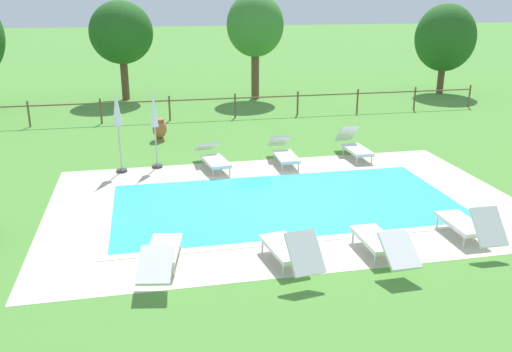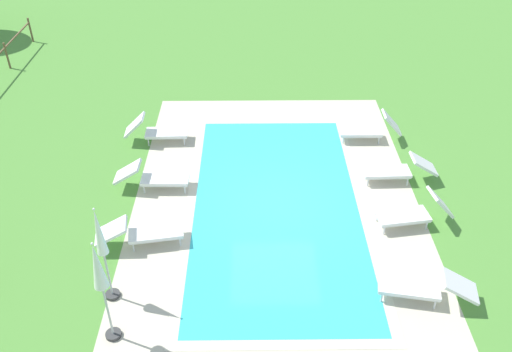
{
  "view_description": "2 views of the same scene",
  "coord_description": "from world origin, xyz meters",
  "px_view_note": "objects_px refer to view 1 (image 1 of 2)",
  "views": [
    {
      "loc": [
        -3.39,
        -12.57,
        5.1
      ],
      "look_at": [
        -0.66,
        0.5,
        0.6
      ],
      "focal_mm": 38.07,
      "sensor_mm": 36.0,
      "label": 1
    },
    {
      "loc": [
        -11.24,
        0.65,
        8.97
      ],
      "look_at": [
        0.51,
        0.53,
        0.6
      ],
      "focal_mm": 38.06,
      "sensor_mm": 36.0,
      "label": 2
    }
  ],
  "objects_px": {
    "patio_umbrella_closed_row_west": "(154,116)",
    "terracotta_urn_near_fence": "(160,129)",
    "sun_lounger_north_far": "(213,157)",
    "sun_lounger_north_end": "(469,225)",
    "tree_centre": "(445,38)",
    "sun_lounger_north_mid": "(290,249)",
    "tree_west_mid": "(121,33)",
    "sun_lounger_south_far": "(382,242)",
    "patio_umbrella_closed_row_mid_west": "(117,114)",
    "sun_lounger_south_mid": "(161,254)",
    "tree_east_mid": "(255,26)",
    "sun_lounger_north_near_steps": "(354,145)",
    "sun_lounger_south_near_corner": "(284,152)"
  },
  "relations": [
    {
      "from": "patio_umbrella_closed_row_west",
      "to": "tree_west_mid",
      "type": "relative_size",
      "value": 0.51
    },
    {
      "from": "sun_lounger_north_end",
      "to": "patio_umbrella_closed_row_mid_west",
      "type": "xyz_separation_m",
      "value": [
        -7.46,
        6.48,
        1.37
      ]
    },
    {
      "from": "sun_lounger_north_near_steps",
      "to": "tree_east_mid",
      "type": "bearing_deg",
      "value": 95.46
    },
    {
      "from": "sun_lounger_north_end",
      "to": "terracotta_urn_near_fence",
      "type": "height_order",
      "value": "sun_lounger_north_end"
    },
    {
      "from": "sun_lounger_north_near_steps",
      "to": "tree_west_mid",
      "type": "height_order",
      "value": "tree_west_mid"
    },
    {
      "from": "terracotta_urn_near_fence",
      "to": "sun_lounger_north_near_steps",
      "type": "bearing_deg",
      "value": -29.31
    },
    {
      "from": "sun_lounger_south_far",
      "to": "patio_umbrella_closed_row_west",
      "type": "bearing_deg",
      "value": 120.77
    },
    {
      "from": "sun_lounger_north_end",
      "to": "patio_umbrella_closed_row_west",
      "type": "height_order",
      "value": "patio_umbrella_closed_row_west"
    },
    {
      "from": "sun_lounger_south_mid",
      "to": "sun_lounger_north_end",
      "type": "bearing_deg",
      "value": -0.21
    },
    {
      "from": "sun_lounger_south_near_corner",
      "to": "tree_east_mid",
      "type": "relative_size",
      "value": 0.39
    },
    {
      "from": "sun_lounger_south_mid",
      "to": "sun_lounger_south_far",
      "type": "height_order",
      "value": "sun_lounger_south_far"
    },
    {
      "from": "terracotta_urn_near_fence",
      "to": "sun_lounger_south_near_corner",
      "type": "bearing_deg",
      "value": -44.9
    },
    {
      "from": "tree_west_mid",
      "to": "sun_lounger_south_mid",
      "type": "bearing_deg",
      "value": -86.88
    },
    {
      "from": "sun_lounger_south_far",
      "to": "sun_lounger_north_mid",
      "type": "bearing_deg",
      "value": 179.43
    },
    {
      "from": "sun_lounger_south_far",
      "to": "patio_umbrella_closed_row_west",
      "type": "height_order",
      "value": "patio_umbrella_closed_row_west"
    },
    {
      "from": "sun_lounger_south_near_corner",
      "to": "sun_lounger_south_mid",
      "type": "relative_size",
      "value": 0.95
    },
    {
      "from": "sun_lounger_north_mid",
      "to": "sun_lounger_south_far",
      "type": "distance_m",
      "value": 1.91
    },
    {
      "from": "sun_lounger_south_far",
      "to": "patio_umbrella_closed_row_mid_west",
      "type": "distance_m",
      "value": 8.77
    },
    {
      "from": "patio_umbrella_closed_row_mid_west",
      "to": "tree_west_mid",
      "type": "height_order",
      "value": "tree_west_mid"
    },
    {
      "from": "patio_umbrella_closed_row_mid_west",
      "to": "terracotta_urn_near_fence",
      "type": "distance_m",
      "value": 4.01
    },
    {
      "from": "patio_umbrella_closed_row_west",
      "to": "terracotta_urn_near_fence",
      "type": "relative_size",
      "value": 3.09
    },
    {
      "from": "terracotta_urn_near_fence",
      "to": "tree_west_mid",
      "type": "xyz_separation_m",
      "value": [
        -1.36,
        8.53,
        2.85
      ]
    },
    {
      "from": "sun_lounger_north_far",
      "to": "sun_lounger_south_far",
      "type": "bearing_deg",
      "value": -69.17
    },
    {
      "from": "terracotta_urn_near_fence",
      "to": "tree_centre",
      "type": "xyz_separation_m",
      "value": [
        15.16,
        6.94,
        2.47
      ]
    },
    {
      "from": "sun_lounger_south_far",
      "to": "tree_west_mid",
      "type": "relative_size",
      "value": 0.42
    },
    {
      "from": "patio_umbrella_closed_row_west",
      "to": "tree_centre",
      "type": "distance_m",
      "value": 18.54
    },
    {
      "from": "sun_lounger_north_mid",
      "to": "sun_lounger_north_end",
      "type": "height_order",
      "value": "sun_lounger_north_mid"
    },
    {
      "from": "patio_umbrella_closed_row_west",
      "to": "terracotta_urn_near_fence",
      "type": "xyz_separation_m",
      "value": [
        0.22,
        3.33,
        -1.18
      ]
    },
    {
      "from": "sun_lounger_north_far",
      "to": "sun_lounger_north_end",
      "type": "distance_m",
      "value": 7.85
    },
    {
      "from": "patio_umbrella_closed_row_west",
      "to": "terracotta_urn_near_fence",
      "type": "bearing_deg",
      "value": 86.19
    },
    {
      "from": "tree_centre",
      "to": "tree_west_mid",
      "type": "bearing_deg",
      "value": 174.53
    },
    {
      "from": "sun_lounger_south_near_corner",
      "to": "sun_lounger_north_near_steps",
      "type": "bearing_deg",
      "value": 5.77
    },
    {
      "from": "sun_lounger_north_far",
      "to": "terracotta_urn_near_fence",
      "type": "xyz_separation_m",
      "value": [
        -1.47,
        3.75,
        0.07
      ]
    },
    {
      "from": "terracotta_urn_near_fence",
      "to": "tree_east_mid",
      "type": "distance_m",
      "value": 9.6
    },
    {
      "from": "sun_lounger_south_far",
      "to": "tree_centre",
      "type": "relative_size",
      "value": 0.44
    },
    {
      "from": "tree_west_mid",
      "to": "tree_east_mid",
      "type": "distance_m",
      "value": 6.57
    },
    {
      "from": "sun_lounger_north_mid",
      "to": "sun_lounger_north_far",
      "type": "relative_size",
      "value": 0.91
    },
    {
      "from": "sun_lounger_south_mid",
      "to": "sun_lounger_north_near_steps",
      "type": "bearing_deg",
      "value": 45.2
    },
    {
      "from": "sun_lounger_south_far",
      "to": "sun_lounger_north_far",
      "type": "bearing_deg",
      "value": 110.83
    },
    {
      "from": "sun_lounger_south_mid",
      "to": "patio_umbrella_closed_row_west",
      "type": "relative_size",
      "value": 0.87
    },
    {
      "from": "sun_lounger_south_mid",
      "to": "tree_centre",
      "type": "height_order",
      "value": "tree_centre"
    },
    {
      "from": "sun_lounger_north_end",
      "to": "sun_lounger_south_mid",
      "type": "height_order",
      "value": "sun_lounger_north_end"
    },
    {
      "from": "sun_lounger_north_near_steps",
      "to": "sun_lounger_north_end",
      "type": "xyz_separation_m",
      "value": [
        0.02,
        -6.58,
        0.01
      ]
    },
    {
      "from": "sun_lounger_south_near_corner",
      "to": "tree_west_mid",
      "type": "xyz_separation_m",
      "value": [
        -5.08,
        12.23,
        2.91
      ]
    },
    {
      "from": "tree_centre",
      "to": "sun_lounger_north_mid",
      "type": "bearing_deg",
      "value": -126.97
    },
    {
      "from": "terracotta_urn_near_fence",
      "to": "tree_east_mid",
      "type": "relative_size",
      "value": 0.15
    },
    {
      "from": "patio_umbrella_closed_row_west",
      "to": "patio_umbrella_closed_row_mid_west",
      "type": "relative_size",
      "value": 0.97
    },
    {
      "from": "sun_lounger_south_mid",
      "to": "patio_umbrella_closed_row_mid_west",
      "type": "bearing_deg",
      "value": 98.18
    },
    {
      "from": "sun_lounger_south_mid",
      "to": "tree_east_mid",
      "type": "xyz_separation_m",
      "value": [
        5.46,
        17.5,
        3.24
      ]
    },
    {
      "from": "tree_east_mid",
      "to": "patio_umbrella_closed_row_mid_west",
      "type": "bearing_deg",
      "value": -120.06
    }
  ]
}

